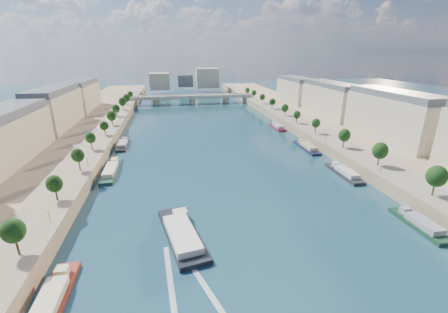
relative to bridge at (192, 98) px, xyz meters
name	(u,v)px	position (x,y,z in m)	size (l,w,h in m)	color
ground	(214,148)	(0.00, -136.19, -5.08)	(700.00, 700.00, 0.00)	#0C2E35
quay_left	(60,151)	(-72.00, -136.19, -2.58)	(44.00, 520.00, 5.00)	#9E8460
quay_right	(344,136)	(72.00, -136.19, -2.58)	(44.00, 520.00, 5.00)	#9E8460
pave_left	(94,144)	(-57.00, -136.19, -0.03)	(14.00, 520.00, 0.10)	gray
pave_right	(319,133)	(57.00, -136.19, -0.03)	(14.00, 520.00, 0.10)	gray
trees_left	(97,132)	(-55.00, -134.19, 5.39)	(4.80, 268.80, 8.26)	#382B1E
trees_right	(309,119)	(55.00, -126.19, 5.39)	(4.80, 268.80, 8.26)	#382B1E
lamps_left	(98,144)	(-52.50, -146.19, 2.70)	(0.36, 200.36, 4.28)	black
lamps_right	(308,126)	(52.50, -131.19, 2.70)	(0.36, 200.36, 4.28)	black
buildings_left	(34,117)	(-85.00, -124.19, 11.37)	(16.00, 226.00, 23.20)	#C1B695
buildings_right	(357,106)	(85.00, -124.19, 11.37)	(16.00, 226.00, 23.20)	#C1B695
skyline	(189,79)	(3.19, 83.33, 9.57)	(79.00, 42.00, 22.00)	#C1B695
bridge	(192,98)	(0.00, 0.00, 0.00)	(112.00, 12.00, 8.15)	#C1B79E
tour_barge	(182,234)	(-19.73, -211.02, -4.07)	(12.98, 28.15, 3.74)	black
wake	(186,282)	(-19.73, -227.64, -5.06)	(12.68, 26.02, 0.04)	silver
moored_barges_left	(94,208)	(-45.50, -191.90, -4.24)	(5.00, 152.08, 3.60)	#192337
moored_barges_right	(349,176)	(45.50, -183.41, -4.24)	(5.00, 168.98, 3.60)	black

